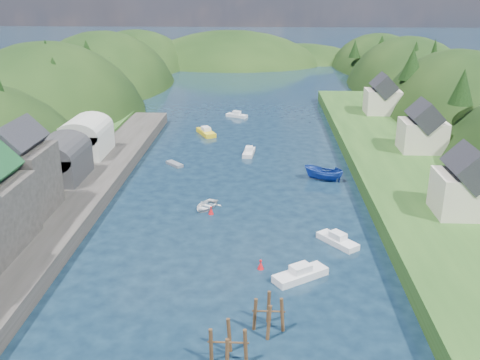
{
  "coord_description": "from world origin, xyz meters",
  "views": [
    {
      "loc": [
        2.96,
        -37.87,
        28.21
      ],
      "look_at": [
        0.0,
        28.0,
        4.0
      ],
      "focal_mm": 40.0,
      "sensor_mm": 36.0,
      "label": 1
    }
  ],
  "objects_px": {
    "channel_buoy_near": "(261,265)",
    "piling_cluster_near": "(228,349)",
    "piling_cluster_far": "(269,317)",
    "channel_buoy_far": "(211,211)"
  },
  "relations": [
    {
      "from": "piling_cluster_near",
      "to": "channel_buoy_far",
      "type": "xyz_separation_m",
      "value": [
        -4.17,
        28.94,
        -0.82
      ]
    },
    {
      "from": "piling_cluster_near",
      "to": "piling_cluster_far",
      "type": "height_order",
      "value": "piling_cluster_far"
    },
    {
      "from": "piling_cluster_near",
      "to": "piling_cluster_far",
      "type": "bearing_deg",
      "value": 53.68
    },
    {
      "from": "piling_cluster_far",
      "to": "channel_buoy_near",
      "type": "xyz_separation_m",
      "value": [
        -0.75,
        10.6,
        -0.84
      ]
    },
    {
      "from": "channel_buoy_far",
      "to": "piling_cluster_near",
      "type": "bearing_deg",
      "value": -81.8
    },
    {
      "from": "channel_buoy_near",
      "to": "piling_cluster_near",
      "type": "bearing_deg",
      "value": -99.24
    },
    {
      "from": "channel_buoy_near",
      "to": "channel_buoy_far",
      "type": "height_order",
      "value": "same"
    },
    {
      "from": "channel_buoy_far",
      "to": "channel_buoy_near",
      "type": "bearing_deg",
      "value": -64.79
    },
    {
      "from": "channel_buoy_near",
      "to": "channel_buoy_far",
      "type": "distance_m",
      "value": 15.49
    },
    {
      "from": "piling_cluster_near",
      "to": "piling_cluster_far",
      "type": "relative_size",
      "value": 0.98
    }
  ]
}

